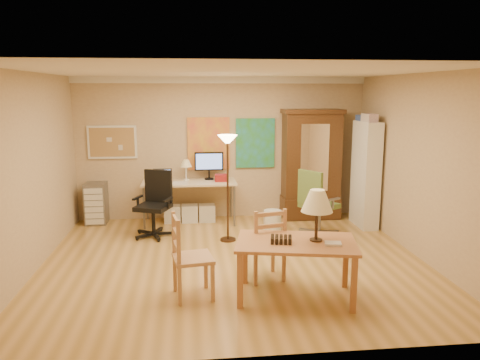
{
  "coord_description": "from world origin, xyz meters",
  "views": [
    {
      "loc": [
        -0.61,
        -6.44,
        2.44
      ],
      "look_at": [
        0.12,
        0.3,
        1.15
      ],
      "focal_mm": 35.0,
      "sensor_mm": 36.0,
      "label": 1
    }
  ],
  "objects": [
    {
      "name": "floor",
      "position": [
        0.0,
        0.0,
        0.0
      ],
      "size": [
        5.5,
        5.5,
        0.0
      ],
      "primitive_type": "plane",
      "color": "#A37A39",
      "rests_on": "ground"
    },
    {
      "name": "crown_molding",
      "position": [
        0.0,
        2.46,
        2.64
      ],
      "size": [
        5.5,
        0.08,
        0.12
      ],
      "primitive_type": "cube",
      "color": "white",
      "rests_on": "floor"
    },
    {
      "name": "corkboard",
      "position": [
        -2.05,
        2.47,
        1.5
      ],
      "size": [
        0.9,
        0.04,
        0.62
      ],
      "primitive_type": "cube",
      "color": "tan",
      "rests_on": "floor"
    },
    {
      "name": "art_panel_left",
      "position": [
        -0.25,
        2.47,
        1.45
      ],
      "size": [
        0.8,
        0.04,
        1.0
      ],
      "primitive_type": "cube",
      "color": "yellow",
      "rests_on": "floor"
    },
    {
      "name": "art_panel_right",
      "position": [
        0.65,
        2.47,
        1.45
      ],
      "size": [
        0.75,
        0.04,
        0.95
      ],
      "primitive_type": "cube",
      "color": "teal",
      "rests_on": "floor"
    },
    {
      "name": "dining_table",
      "position": [
        0.7,
        -1.27,
        0.83
      ],
      "size": [
        1.54,
        1.1,
        1.31
      ],
      "color": "#936130",
      "rests_on": "floor"
    },
    {
      "name": "ladder_chair_back",
      "position": [
        0.35,
        -0.71,
        0.46
      ],
      "size": [
        0.54,
        0.52,
        0.98
      ],
      "color": "#9F6848",
      "rests_on": "floor"
    },
    {
      "name": "ladder_chair_left",
      "position": [
        -0.63,
        -1.13,
        0.48
      ],
      "size": [
        0.52,
        0.54,
        1.02
      ],
      "color": "#9F6848",
      "rests_on": "floor"
    },
    {
      "name": "torchiere_lamp",
      "position": [
        -0.01,
        0.98,
        1.41
      ],
      "size": [
        0.32,
        0.32,
        1.75
      ],
      "color": "#392417",
      "rests_on": "floor"
    },
    {
      "name": "computer_desk",
      "position": [
        -0.6,
        2.16,
        0.48
      ],
      "size": [
        1.73,
        0.76,
        1.31
      ],
      "color": "#C8B992",
      "rests_on": "floor"
    },
    {
      "name": "office_chair_black",
      "position": [
        -1.23,
        1.35,
        0.3
      ],
      "size": [
        0.69,
        0.69,
        1.12
      ],
      "color": "black",
      "rests_on": "floor"
    },
    {
      "name": "office_chair_green",
      "position": [
        1.53,
        1.06,
        0.31
      ],
      "size": [
        0.72,
        0.72,
        1.15
      ],
      "color": "slate",
      "rests_on": "floor"
    },
    {
      "name": "drawer_cart",
      "position": [
        -2.37,
        2.27,
        0.38
      ],
      "size": [
        0.38,
        0.46,
        0.76
      ],
      "color": "slate",
      "rests_on": "floor"
    },
    {
      "name": "armoire",
      "position": [
        1.7,
        2.24,
        0.92
      ],
      "size": [
        1.14,
        0.54,
        2.1
      ],
      "color": "#381D0F",
      "rests_on": "floor"
    },
    {
      "name": "bookshelf",
      "position": [
        2.55,
        1.6,
        0.95
      ],
      "size": [
        0.29,
        0.76,
        1.91
      ],
      "color": "white",
      "rests_on": "floor"
    },
    {
      "name": "wastebin",
      "position": [
        0.8,
        1.35,
        0.2
      ],
      "size": [
        0.31,
        0.31,
        0.39
      ],
      "primitive_type": "cylinder",
      "color": "silver",
      "rests_on": "floor"
    }
  ]
}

